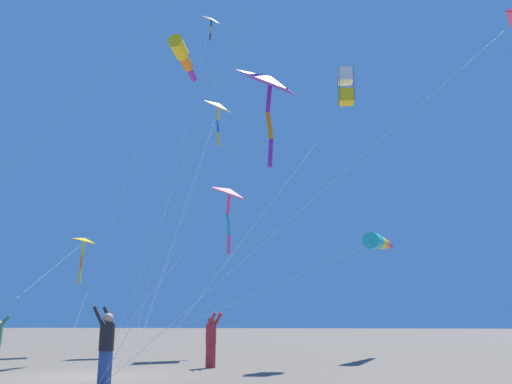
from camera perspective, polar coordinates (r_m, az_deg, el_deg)
name	(u,v)px	position (r m, az deg, el deg)	size (l,w,h in m)	color
ground_plane	(82,376)	(16.77, -18.21, -18.33)	(600.00, 600.00, 0.00)	#756654
person_adult_flyer	(211,337)	(19.08, -4.84, -15.30)	(0.51, 0.62, 1.87)	#B72833
person_child_green_jacket	(106,342)	(14.07, -15.81, -15.22)	(0.48, 0.60, 1.88)	#335199
kite_delta_purple_drifting	(211,21)	(31.52, -4.86, 17.83)	(9.42, 2.50, 18.54)	black
kite_delta_long_streamer_left	(271,84)	(17.62, 1.62, 11.59)	(7.55, 2.25, 9.64)	purple
kite_delta_blue_topmost	(230,194)	(26.41, -2.82, -0.20)	(9.28, 1.96, 8.30)	#EF4C93
kite_box_yellow_midlevel	(346,87)	(25.64, 9.64, 11.12)	(12.80, 2.84, 13.16)	white
kite_delta_green_low_center	(219,107)	(33.99, -3.98, 9.12)	(13.76, 4.22, 15.37)	yellow
kite_windsock_white_trailing	(378,242)	(25.26, 13.01, -5.29)	(12.65, 9.01, 5.64)	#1EB7C6
kite_delta_rainbow_low_near	(84,241)	(28.74, -18.00, -5.08)	(14.42, 7.96, 5.92)	yellow
kite_windsock_striped_overhead	(182,55)	(27.80, -7.95, 14.40)	(10.20, 1.72, 15.09)	yellow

